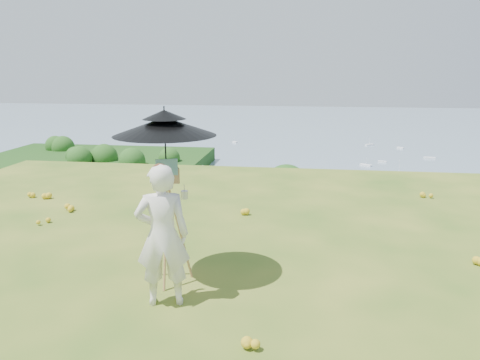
# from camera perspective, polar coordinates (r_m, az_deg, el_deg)

# --- Properties ---
(ground) EXTENTS (14.00, 14.00, 0.00)m
(ground) POSITION_cam_1_polar(r_m,az_deg,el_deg) (7.09, -6.11, -10.00)
(ground) COLOR #33601B
(ground) RESTS_ON ground
(shoreline_tier) EXTENTS (170.00, 28.00, 8.00)m
(shoreline_tier) POSITION_cam_1_polar(r_m,az_deg,el_deg) (90.11, 6.31, -12.09)
(shoreline_tier) COLOR #675E52
(shoreline_tier) RESTS_ON bay_water
(bay_water) EXTENTS (700.00, 700.00, 0.00)m
(bay_water) POSITION_cam_1_polar(r_m,az_deg,el_deg) (249.04, 7.55, 4.90)
(bay_water) COLOR slate
(bay_water) RESTS_ON ground
(peninsula) EXTENTS (90.00, 60.00, 12.00)m
(peninsula) POSITION_cam_1_polar(r_m,az_deg,el_deg) (181.39, -17.17, 2.81)
(peninsula) COLOR #113B10
(peninsula) RESTS_ON bay_water
(slope_trees) EXTENTS (110.00, 50.00, 6.00)m
(slope_trees) POSITION_cam_1_polar(r_m,az_deg,el_deg) (45.01, 5.33, -9.87)
(slope_trees) COLOR #1A5118
(slope_trees) RESTS_ON forest_slope
(harbor_town) EXTENTS (110.00, 22.00, 5.00)m
(harbor_town) POSITION_cam_1_polar(r_m,az_deg,el_deg) (87.50, 6.42, -8.25)
(harbor_town) COLOR silver
(harbor_town) RESTS_ON shoreline_tier
(moored_boats) EXTENTS (140.00, 140.00, 0.70)m
(moored_boats) POSITION_cam_1_polar(r_m,az_deg,el_deg) (171.81, 3.09, 1.24)
(moored_boats) COLOR white
(moored_boats) RESTS_ON bay_water
(wildflowers) EXTENTS (10.00, 10.50, 0.12)m
(wildflowers) POSITION_cam_1_polar(r_m,az_deg,el_deg) (7.29, -5.64, -8.80)
(wildflowers) COLOR gold
(wildflowers) RESTS_ON ground
(painter) EXTENTS (0.73, 0.58, 1.75)m
(painter) POSITION_cam_1_polar(r_m,az_deg,el_deg) (5.68, -9.44, -6.71)
(painter) COLOR white
(painter) RESTS_ON ground
(field_easel) EXTENTS (0.84, 0.84, 1.70)m
(field_easel) POSITION_cam_1_polar(r_m,az_deg,el_deg) (6.26, -8.72, -5.00)
(field_easel) COLOR #A37844
(field_easel) RESTS_ON ground
(sun_umbrella) EXTENTS (1.68, 1.68, 0.96)m
(sun_umbrella) POSITION_cam_1_polar(r_m,az_deg,el_deg) (6.05, -9.09, 4.37)
(sun_umbrella) COLOR black
(sun_umbrella) RESTS_ON field_easel
(painter_cap) EXTENTS (0.25, 0.28, 0.10)m
(painter_cap) POSITION_cam_1_polar(r_m,az_deg,el_deg) (5.45, -9.77, 1.47)
(painter_cap) COLOR #C96E72
(painter_cap) RESTS_ON painter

